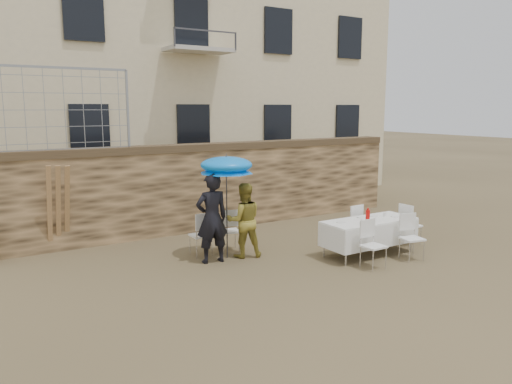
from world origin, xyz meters
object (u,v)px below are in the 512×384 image
table_chair_front_right (412,237)px  table_chair_back (351,224)px  umbrella (226,168)px  table_chair_front_left (374,245)px  couple_chair_left (201,234)px  banquet_table (369,222)px  table_chair_side (410,224)px  woman_dress (244,220)px  soda_bottle (368,216)px  man_suit (212,218)px  couple_chair_right (229,230)px

table_chair_front_right → table_chair_back: bearing=112.2°
umbrella → table_chair_front_left: 3.34m
couple_chair_left → banquet_table: size_ratio=0.46×
table_chair_front_left → table_chair_side: 2.17m
couple_chair_left → table_chair_back: 3.49m
umbrella → table_chair_side: (4.14, -1.27, -1.44)m
woman_dress → banquet_table: size_ratio=0.76×
couple_chair_left → table_chair_front_left: size_ratio=1.00×
woman_dress → table_chair_front_left: size_ratio=1.66×
soda_bottle → couple_chair_left: bearing=146.2°
couple_chair_left → table_chair_front_left: bearing=133.9°
woman_dress → soda_bottle: bearing=164.6°
table_chair_front_left → table_chair_back: bearing=61.0°
soda_bottle → table_chair_front_left: size_ratio=0.27×
table_chair_front_right → umbrella: bearing=158.0°
woman_dress → table_chair_back: bearing=-172.7°
umbrella → table_chair_front_right: bearing=-33.2°
banquet_table → table_chair_front_left: size_ratio=2.19×
table_chair_front_right → table_chair_front_left: bearing=-168.7°
man_suit → table_chair_front_right: man_suit is taller
table_chair_back → banquet_table: bearing=72.5°
umbrella → soda_bottle: bearing=-30.9°
man_suit → banquet_table: man_suit is taller
couple_chair_right → soda_bottle: soda_bottle is taller
umbrella → table_chair_side: size_ratio=2.12×
man_suit → banquet_table: size_ratio=0.88×
banquet_table → table_chair_front_right: table_chair_front_right is taller
woman_dress → table_chair_side: bearing=-179.6°
table_chair_back → table_chair_side: size_ratio=1.00×
table_chair_front_right → table_chair_side: size_ratio=1.00×
man_suit → couple_chair_right: 1.00m
soda_bottle → table_chair_back: size_ratio=0.27×
table_chair_front_right → table_chair_side: 1.24m
table_chair_back → table_chair_side: 1.39m
couple_chair_right → banquet_table: (2.44, -1.82, 0.25)m
couple_chair_left → table_chair_side: bearing=158.5°
man_suit → table_chair_front_right: size_ratio=1.93×
man_suit → woman_dress: (0.75, 0.00, -0.13)m
table_chair_front_left → table_chair_side: same height
man_suit → table_chair_back: man_suit is taller
couple_chair_right → table_chair_front_right: size_ratio=1.00×
couple_chair_right → soda_bottle: (2.24, -1.97, 0.43)m
couple_chair_left → table_chair_front_right: (3.64, -2.57, 0.00)m
soda_bottle → table_chair_front_left: soda_bottle is taller
umbrella → banquet_table: umbrella is taller
man_suit → umbrella: 1.07m
umbrella → table_chair_front_right: size_ratio=2.12×
woman_dress → table_chair_side: (3.79, -1.17, -0.32)m
umbrella → woman_dress: bearing=-15.9°
banquet_table → table_chair_side: table_chair_side is taller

